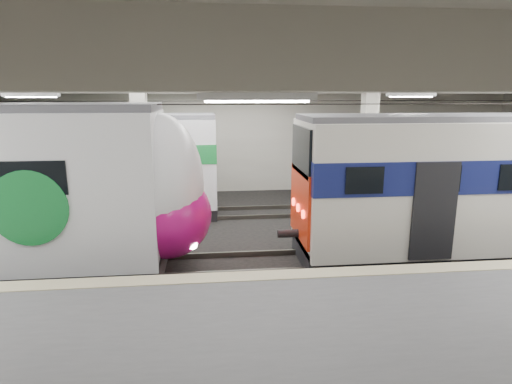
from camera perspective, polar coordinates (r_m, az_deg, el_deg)
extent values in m
cube|color=black|center=(12.91, -2.80, -9.98)|extent=(36.00, 24.00, 0.10)
cube|color=silver|center=(11.90, -3.11, 15.69)|extent=(36.00, 24.00, 0.20)
cube|color=beige|center=(22.00, -4.39, 7.12)|extent=(30.00, 0.10, 5.50)
cube|color=beige|center=(9.48, -1.73, -11.16)|extent=(30.00, 0.50, 0.02)
cube|color=beige|center=(15.23, -14.95, 4.11)|extent=(0.50, 0.50, 5.50)
cube|color=beige|center=(16.06, 14.61, 4.57)|extent=(0.50, 0.50, 5.50)
cube|color=beige|center=(11.89, -3.09, 14.24)|extent=(30.00, 18.00, 0.50)
cube|color=#59544C|center=(12.86, -2.81, -9.45)|extent=(30.00, 1.52, 0.16)
cube|color=#59544C|center=(18.06, -3.81, -2.80)|extent=(30.00, 1.52, 0.16)
cylinder|color=black|center=(11.89, -3.06, 11.59)|extent=(30.00, 0.03, 0.03)
cylinder|color=black|center=(17.39, -4.04, 12.02)|extent=(30.00, 0.03, 0.03)
cube|color=white|center=(9.89, -2.44, 12.59)|extent=(26.00, 8.40, 0.12)
ellipsoid|color=white|center=(12.21, -12.53, 1.01)|extent=(2.38, 2.94, 3.95)
ellipsoid|color=#B50F6A|center=(12.41, -11.78, -2.99)|extent=(2.52, 3.00, 2.42)
cylinder|color=#188436|center=(11.54, -28.08, -1.95)|extent=(1.86, 0.06, 1.86)
cube|color=red|center=(12.54, 5.90, -1.59)|extent=(0.08, 2.44, 2.05)
cube|color=black|center=(12.25, 6.07, 5.53)|extent=(0.08, 2.30, 1.34)
cube|color=black|center=(15.69, 30.21, -6.03)|extent=(13.11, 2.01, 0.70)
cube|color=white|center=(18.69, -25.78, 3.31)|extent=(13.03, 2.94, 3.52)
cube|color=#188436|center=(18.63, -25.91, 4.71)|extent=(13.07, 2.99, 0.74)
cube|color=#4C4C51|center=(18.51, -26.34, 8.96)|extent=(13.02, 2.47, 0.16)
cube|color=black|center=(19.07, -25.20, -2.50)|extent=(13.02, 2.66, 0.60)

